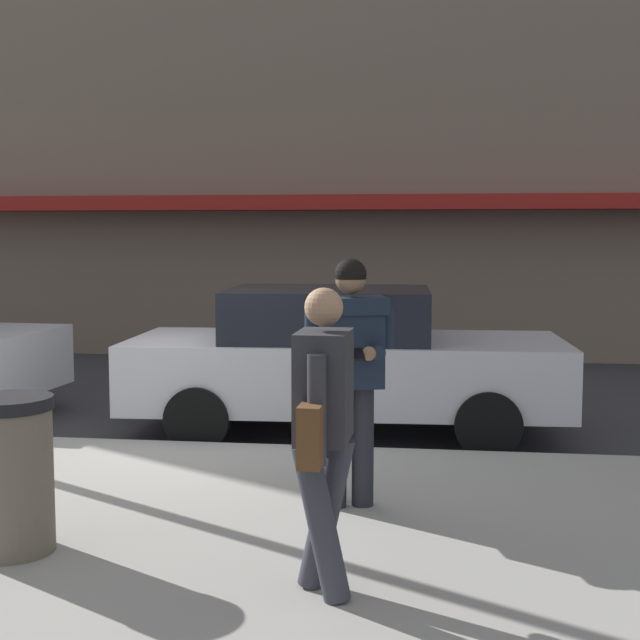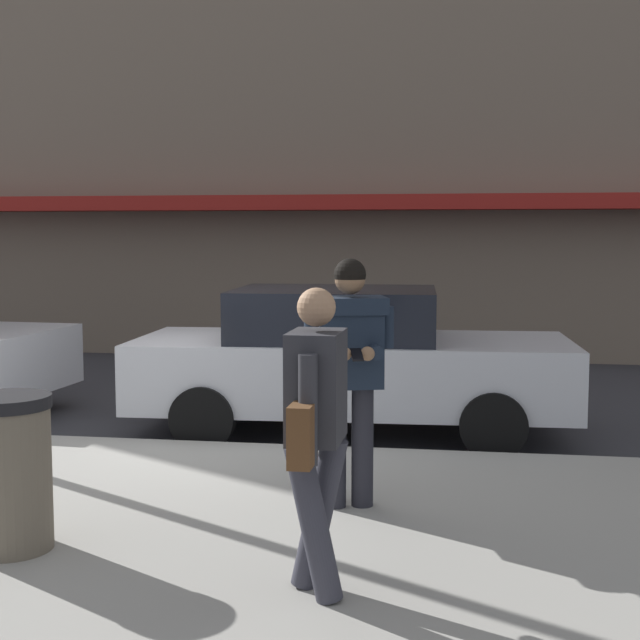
{
  "view_description": "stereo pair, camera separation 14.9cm",
  "coord_description": "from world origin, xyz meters",
  "views": [
    {
      "loc": [
        2.3,
        -8.29,
        2.13
      ],
      "look_at": [
        1.44,
        -1.88,
        1.49
      ],
      "focal_mm": 50.0,
      "sensor_mm": 36.0,
      "label": 1
    },
    {
      "loc": [
        2.45,
        -8.27,
        2.13
      ],
      "look_at": [
        1.44,
        -1.88,
        1.49
      ],
      "focal_mm": 50.0,
      "sensor_mm": 36.0,
      "label": 2
    }
  ],
  "objects": [
    {
      "name": "ground_plane",
      "position": [
        0.0,
        0.0,
        0.0
      ],
      "size": [
        80.0,
        80.0,
        0.0
      ],
      "primitive_type": "plane",
      "color": "#333338"
    },
    {
      "name": "sidewalk",
      "position": [
        1.0,
        -2.85,
        0.07
      ],
      "size": [
        32.0,
        5.3,
        0.14
      ],
      "primitive_type": "cube",
      "color": "#99968E",
      "rests_on": "ground"
    },
    {
      "name": "curb_paint_line",
      "position": [
        1.0,
        0.05,
        0.0
      ],
      "size": [
        28.0,
        0.12,
        0.01
      ],
      "primitive_type": "cube",
      "color": "silver",
      "rests_on": "ground"
    },
    {
      "name": "parked_sedan_mid",
      "position": [
        1.3,
        0.91,
        0.79
      ],
      "size": [
        4.58,
        2.09,
        1.54
      ],
      "color": "silver",
      "rests_on": "ground"
    },
    {
      "name": "man_texting_on_phone",
      "position": [
        1.67,
        -2.0,
        1.25
      ],
      "size": [
        0.63,
        0.64,
        1.81
      ],
      "color": "#23232B",
      "rests_on": "sidewalk"
    },
    {
      "name": "pedestrian_with_bag",
      "position": [
        1.68,
        -3.6,
        1.11
      ],
      "size": [
        0.33,
        0.72,
        1.7
      ],
      "color": "#33333D",
      "rests_on": "sidewalk"
    },
    {
      "name": "trash_bin",
      "position": [
        -0.33,
        -3.19,
        0.63
      ],
      "size": [
        0.55,
        0.55,
        0.98
      ],
      "color": "#665B4C",
      "rests_on": "sidewalk"
    }
  ]
}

